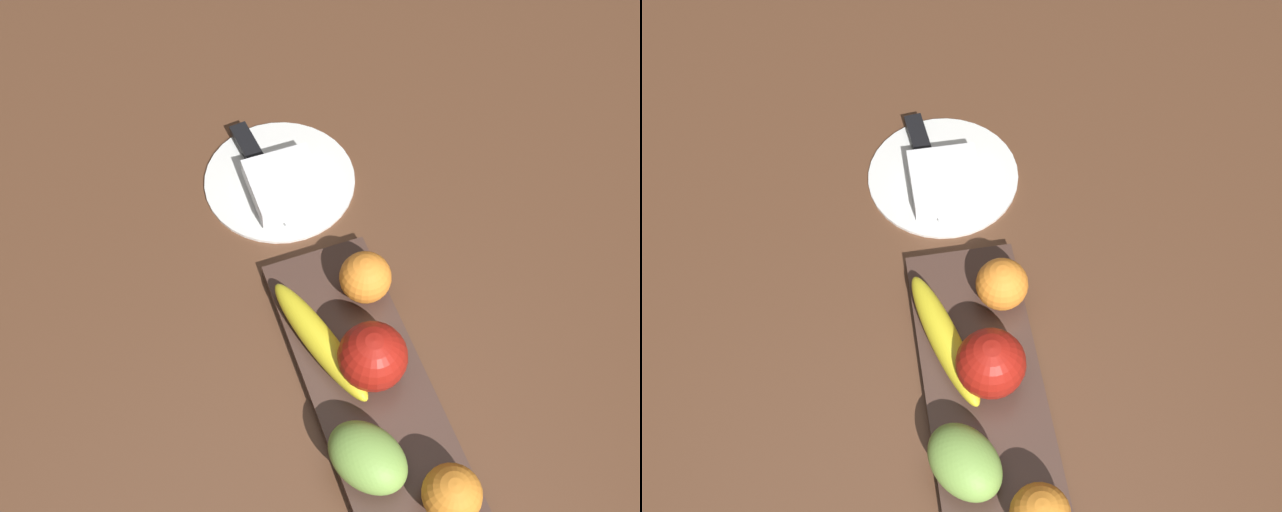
{
  "view_description": "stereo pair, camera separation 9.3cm",
  "coord_description": "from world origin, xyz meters",
  "views": [
    {
      "loc": [
        0.35,
        -0.15,
        0.84
      ],
      "look_at": [
        -0.12,
        0.02,
        0.05
      ],
      "focal_mm": 43.78,
      "sensor_mm": 36.0,
      "label": 1
    },
    {
      "loc": [
        0.37,
        -0.06,
        0.84
      ],
      "look_at": [
        -0.12,
        0.02,
        0.05
      ],
      "focal_mm": 43.78,
      "sensor_mm": 36.0,
      "label": 2
    }
  ],
  "objects": [
    {
      "name": "grape_bunch",
      "position": [
        0.12,
        -0.01,
        0.05
      ],
      "size": [
        0.11,
        0.1,
        0.05
      ],
      "primitive_type": "ellipsoid",
      "rotation": [
        0.0,
        0.0,
        3.68
      ],
      "color": "#82B34D",
      "rests_on": "fruit_tray"
    },
    {
      "name": "orange_near_apple",
      "position": [
        -0.08,
        0.06,
        0.05
      ],
      "size": [
        0.06,
        0.06,
        0.06
      ],
      "primitive_type": "sphere",
      "color": "orange",
      "rests_on": "fruit_tray"
    },
    {
      "name": "knife",
      "position": [
        -0.32,
        0.0,
        0.01
      ],
      "size": [
        0.18,
        0.04,
        0.01
      ],
      "rotation": [
        0.0,
        0.0,
        0.1
      ],
      "color": "silver",
      "rests_on": "dinner_plate"
    },
    {
      "name": "banana",
      "position": [
        -0.02,
        -0.01,
        0.04
      ],
      "size": [
        0.18,
        0.08,
        0.03
      ],
      "primitive_type": "ellipsoid",
      "rotation": [
        0.0,
        0.0,
        3.41
      ],
      "color": "yellow",
      "rests_on": "fruit_tray"
    },
    {
      "name": "fruit_tray",
      "position": [
        0.04,
        0.02,
        0.01
      ],
      "size": [
        0.38,
        0.13,
        0.02
      ],
      "primitive_type": "cube",
      "color": "#493129",
      "rests_on": "ground_plane"
    },
    {
      "name": "folded_napkin",
      "position": [
        -0.26,
        0.02,
        0.02
      ],
      "size": [
        0.1,
        0.09,
        0.03
      ],
      "primitive_type": "cube",
      "rotation": [
        0.0,
        0.0,
        0.0
      ],
      "color": "white",
      "rests_on": "dinner_plate"
    },
    {
      "name": "dinner_plate",
      "position": [
        -0.28,
        0.02,
        0.0
      ],
      "size": [
        0.2,
        0.2,
        0.01
      ],
      "primitive_type": "cylinder",
      "color": "white",
      "rests_on": "ground_plane"
    },
    {
      "name": "ground_plane",
      "position": [
        0.0,
        0.0,
        0.0
      ],
      "size": [
        2.4,
        2.4,
        0.0
      ],
      "primitive_type": "plane",
      "color": "brown"
    },
    {
      "name": "apple",
      "position": [
        0.02,
        0.03,
        0.06
      ],
      "size": [
        0.08,
        0.08,
        0.08
      ],
      "primitive_type": "sphere",
      "color": "#A81B12",
      "rests_on": "fruit_tray"
    }
  ]
}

